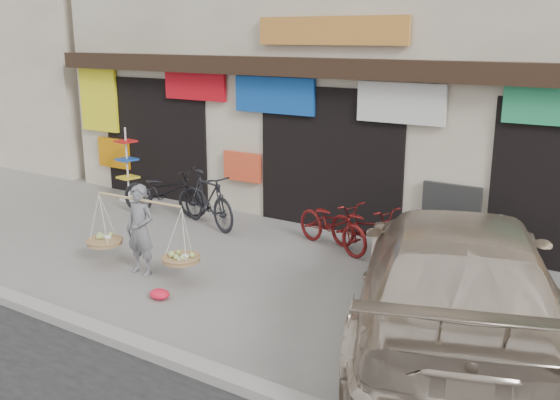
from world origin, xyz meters
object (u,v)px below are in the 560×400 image
Objects in this scene: bike_3 at (366,230)px; display_rack at (128,171)px; bike_1 at (208,199)px; bike_2 at (333,224)px; bike_0 at (165,192)px; street_vendor at (140,234)px; suv at (456,278)px.

display_rack reaches higher than bike_3.
bike_2 is (2.66, 0.17, -0.09)m from bike_1.
bike_1 is 1.05× the size of bike_3.
bike_0 is 1.24m from bike_1.
street_vendor is at bearing -41.21° from display_rack.
street_vendor reaches higher than bike_1.
bike_1 is 1.05× the size of bike_2.
bike_3 is 1.05× the size of display_rack.
bike_0 is at bearing 123.94° from street_vendor.
bike_1 is 2.66m from bike_2.
street_vendor is at bearing -14.12° from suv.
display_rack is (-6.13, 0.45, 0.21)m from bike_3.
suv is (6.74, -2.14, 0.31)m from bike_0.
suv reaches higher than bike_2.
suv is at bearing 2.99° from street_vendor.
bike_0 is 0.32× the size of suv.
bike_3 is 0.28× the size of suv.
bike_2 is at bearing 51.22° from street_vendor.
street_vendor is 1.24× the size of bike_3.
display_rack is (-2.83, 0.62, 0.12)m from bike_1.
display_rack is (-5.49, 0.45, 0.21)m from bike_2.
bike_0 reaches higher than bike_2.
display_rack is at bearing 105.91° from bike_3.
bike_2 is 0.64m from bike_3.
street_vendor is 1.11× the size of bike_0.
bike_0 is at bearing 110.71° from bike_2.
display_rack is at bearing 105.42° from bike_2.
bike_3 is at bearing -67.70° from bike_1.
bike_2 is (3.89, 0.04, -0.05)m from bike_0.
bike_1 reaches higher than bike_0.
street_vendor is 3.30m from bike_2.
bike_0 is 1.68m from display_rack.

